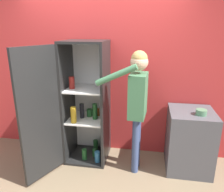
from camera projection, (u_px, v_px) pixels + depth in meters
ground_plane at (88, 183)px, 2.93m from camera, size 12.00×12.00×0.00m
wall_back at (102, 75)px, 3.47m from camera, size 7.00×0.06×2.55m
refrigerator at (78, 106)px, 3.22m from camera, size 0.92×1.16×1.83m
person at (137, 96)px, 2.91m from camera, size 0.66×0.51×1.72m
counter at (189, 140)px, 3.15m from camera, size 0.61×0.65×0.89m
bowl at (201, 112)px, 2.88m from camera, size 0.14×0.14×0.07m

